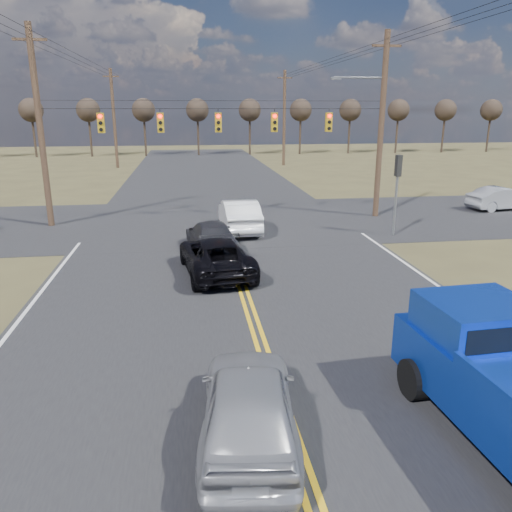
{
  "coord_description": "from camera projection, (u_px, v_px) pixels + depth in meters",
  "views": [
    {
      "loc": [
        -1.77,
        -9.2,
        5.95
      ],
      "look_at": [
        0.31,
        5.79,
        1.5
      ],
      "focal_mm": 35.0,
      "sensor_mm": 36.0,
      "label": 1
    }
  ],
  "objects": [
    {
      "name": "black_suv",
      "position": [
        216.0,
        256.0,
        18.64
      ],
      "size": [
        2.89,
        5.25,
        1.39
      ],
      "primitive_type": "imported",
      "rotation": [
        0.0,
        0.0,
        3.26
      ],
      "color": "black",
      "rests_on": "ground"
    },
    {
      "name": "ground",
      "position": [
        279.0,
        399.0,
        10.66
      ],
      "size": [
        160.0,
        160.0,
        0.0
      ],
      "primitive_type": "plane",
      "color": "brown",
      "rests_on": "ground"
    },
    {
      "name": "treeline",
      "position": [
        210.0,
        113.0,
        34.67
      ],
      "size": [
        87.0,
        117.8,
        7.4
      ],
      "color": "#33261C",
      "rests_on": "ground"
    },
    {
      "name": "signal_gantry",
      "position": [
        228.0,
        127.0,
        26.2
      ],
      "size": [
        19.6,
        4.83,
        10.0
      ],
      "color": "#473323",
      "rests_on": "ground"
    },
    {
      "name": "white_car_queue",
      "position": [
        239.0,
        215.0,
        25.26
      ],
      "size": [
        1.84,
        4.98,
        1.63
      ],
      "primitive_type": "imported",
      "rotation": [
        0.0,
        0.0,
        3.16
      ],
      "color": "white",
      "rests_on": "ground"
    },
    {
      "name": "road_main",
      "position": [
        234.0,
        263.0,
        20.16
      ],
      "size": [
        14.0,
        120.0,
        0.02
      ],
      "primitive_type": "cube",
      "color": "#28282B",
      "rests_on": "ground"
    },
    {
      "name": "silver_suv",
      "position": [
        249.0,
        404.0,
        9.17
      ],
      "size": [
        2.23,
        4.55,
        1.49
      ],
      "primitive_type": "imported",
      "rotation": [
        0.0,
        0.0,
        3.03
      ],
      "color": "#A6A7AE",
      "rests_on": "ground"
    },
    {
      "name": "cross_car_east_near",
      "position": [
        502.0,
        198.0,
        30.63
      ],
      "size": [
        2.07,
        4.46,
        1.42
      ],
      "primitive_type": "imported",
      "rotation": [
        0.0,
        0.0,
        1.71
      ],
      "color": "#B1B5BA",
      "rests_on": "ground"
    },
    {
      "name": "utility_poles",
      "position": [
        220.0,
        124.0,
        25.34
      ],
      "size": [
        19.6,
        58.32,
        10.0
      ],
      "color": "#473323",
      "rests_on": "ground"
    },
    {
      "name": "dgrey_car_queue",
      "position": [
        211.0,
        236.0,
        21.68
      ],
      "size": [
        2.31,
        4.74,
        1.33
      ],
      "primitive_type": "imported",
      "rotation": [
        0.0,
        0.0,
        3.24
      ],
      "color": "#323136",
      "rests_on": "ground"
    },
    {
      "name": "road_cross",
      "position": [
        220.0,
        221.0,
        27.76
      ],
      "size": [
        120.0,
        12.0,
        0.02
      ],
      "primitive_type": "cube",
      "color": "#28282B",
      "rests_on": "ground"
    }
  ]
}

